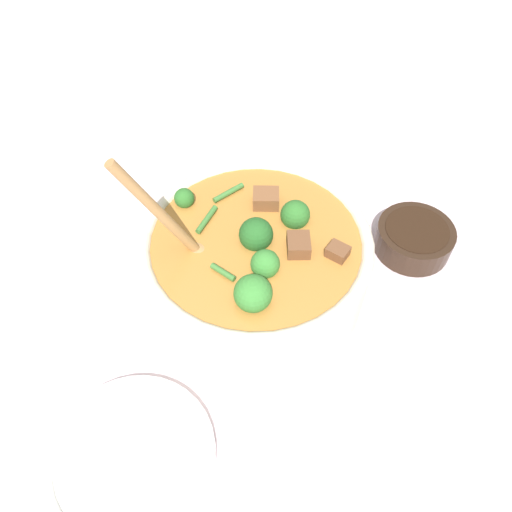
% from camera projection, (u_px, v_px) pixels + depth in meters
% --- Properties ---
extents(ground_plane, '(4.00, 4.00, 0.00)m').
position_uv_depth(ground_plane, '(256.00, 287.00, 0.68)').
color(ground_plane, silver).
extents(stew_bowl, '(0.29, 0.29, 0.25)m').
position_uv_depth(stew_bowl, '(256.00, 260.00, 0.63)').
color(stew_bowl, beige).
rests_on(stew_bowl, ground_plane).
extents(condiment_bowl, '(0.11, 0.11, 0.04)m').
position_uv_depth(condiment_bowl, '(414.00, 237.00, 0.71)').
color(condiment_bowl, black).
rests_on(condiment_bowl, ground_plane).
extents(empty_plate, '(0.18, 0.18, 0.02)m').
position_uv_depth(empty_plate, '(130.00, 456.00, 0.53)').
color(empty_plate, white).
rests_on(empty_plate, ground_plane).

